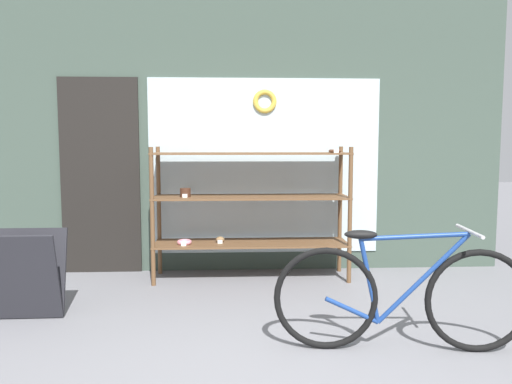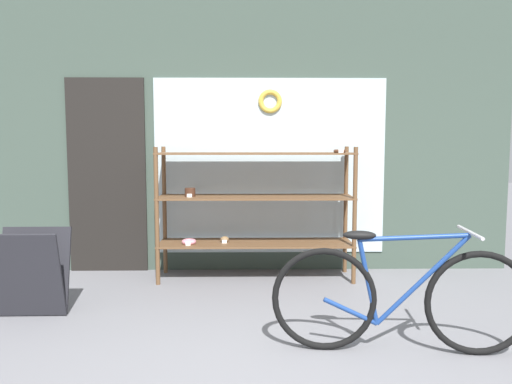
% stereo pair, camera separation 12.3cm
% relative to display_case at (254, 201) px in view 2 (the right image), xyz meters
% --- Properties ---
extents(storefront_facade, '(5.68, 0.13, 3.63)m').
position_rel_display_case_xyz_m(storefront_facade, '(-0.06, 0.39, 0.95)').
color(storefront_facade, '#3D4C42').
rests_on(storefront_facade, ground_plane).
extents(display_case, '(2.00, 0.50, 1.37)m').
position_rel_display_case_xyz_m(display_case, '(0.00, 0.00, 0.00)').
color(display_case, brown).
rests_on(display_case, ground_plane).
extents(bicycle, '(1.71, 0.46, 0.84)m').
position_rel_display_case_xyz_m(bicycle, '(0.95, -1.87, -0.43)').
color(bicycle, black).
rests_on(bicycle, ground_plane).
extents(sandwich_board, '(0.57, 0.39, 0.70)m').
position_rel_display_case_xyz_m(sandwich_board, '(-1.82, -1.12, -0.45)').
color(sandwich_board, '#232328').
rests_on(sandwich_board, ground_plane).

